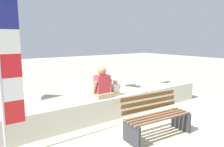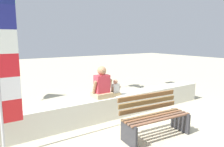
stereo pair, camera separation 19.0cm
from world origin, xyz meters
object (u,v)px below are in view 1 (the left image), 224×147
object	(u,v)px
park_bench	(156,117)
person_adult	(102,85)
flag_banner	(7,61)
person_child	(115,89)

from	to	relation	value
park_bench	person_adult	xyz separation A→B (m)	(-0.41, 1.47, 0.48)
person_adult	flag_banner	distance (m)	2.48
flag_banner	park_bench	bearing A→B (deg)	-17.94
park_bench	flag_banner	world-z (taller)	flag_banner
person_adult	person_child	xyz separation A→B (m)	(0.42, 0.00, -0.15)
person_adult	flag_banner	size ratio (longest dim) A/B	0.27
park_bench	person_child	bearing A→B (deg)	89.61
person_child	person_adult	bearing A→B (deg)	-179.93
park_bench	flag_banner	distance (m)	3.10
park_bench	flag_banner	size ratio (longest dim) A/B	0.51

